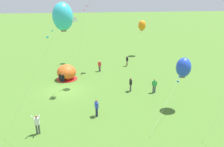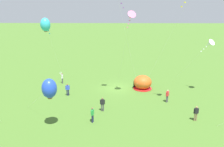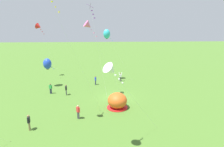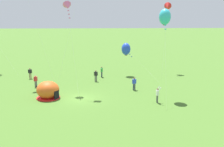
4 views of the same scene
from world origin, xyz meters
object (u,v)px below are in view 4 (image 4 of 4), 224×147
kite_cyan (165,17)px  person_strolling (36,80)px  kite_red (168,7)px  person_near_tent (96,75)px  kite_blue (126,49)px  person_arms_raised (157,94)px  kite_pink (67,6)px  person_with_toddler (30,73)px  person_far_back (102,71)px  popup_tent (48,90)px  person_watching_sky (134,83)px

kite_cyan → person_strolling: bearing=165.0°
kite_red → person_strolling: bearing=-154.4°
person_near_tent → kite_blue: bearing=39.0°
person_arms_raised → kite_pink: size_ratio=0.16×
person_near_tent → person_strolling: size_ratio=1.00×
kite_pink → kite_red: size_ratio=0.98×
person_with_toddler → kite_red: (22.36, 4.88, 10.07)m
person_far_back → kite_blue: kite_blue is taller
popup_tent → person_with_toddler: bearing=115.3°
person_strolling → person_with_toddler: 5.25m
person_far_back → person_strolling: bearing=-149.5°
person_near_tent → kite_cyan: kite_cyan is taller
person_watching_sky → popup_tent: bearing=-164.7°
popup_tent → kite_red: size_ratio=0.24×
kite_pink → person_near_tent: bearing=50.1°
popup_tent → person_arms_raised: bearing=-9.8°
popup_tent → kite_red: (17.73, 14.68, 10.04)m
person_arms_raised → person_far_back: bearing=116.5°
person_watching_sky → kite_red: (6.96, 11.73, 10.07)m
person_far_back → kite_pink: kite_pink is taller
popup_tent → kite_blue: bearing=47.9°
person_arms_raised → kite_blue: bearing=99.4°
person_far_back → kite_cyan: 14.99m
kite_pink → person_watching_sky: bearing=-4.8°
person_with_toddler → kite_red: kite_red is taller
person_far_back → kite_red: bearing=21.2°
person_with_toddler → kite_red: bearing=12.3°
popup_tent → person_strolling: 5.61m
person_watching_sky → person_with_toddler: size_ratio=1.00×
popup_tent → person_strolling: popup_tent is taller
person_near_tent → kite_pink: kite_pink is taller
person_arms_raised → kite_pink: bearing=150.8°
kite_red → person_near_tent: bearing=-149.9°
kite_cyan → person_with_toddler: bearing=153.4°
person_far_back → person_strolling: 10.61m
person_far_back → kite_cyan: size_ratio=0.16×
person_watching_sky → kite_pink: 13.03m
kite_pink → kite_red: bearing=35.5°
popup_tent → person_with_toddler: 10.84m
person_watching_sky → kite_blue: kite_blue is taller
person_far_back → person_watching_sky: size_ratio=1.00×
popup_tent → person_arms_raised: (12.76, -2.20, 0.00)m
person_near_tent → person_watching_sky: size_ratio=1.00×
person_near_tent → person_far_back: (0.90, 2.67, 0.00)m
person_near_tent → person_with_toddler: (-10.24, 2.13, 0.00)m
person_watching_sky → person_arms_raised: (2.00, -5.14, 0.03)m
person_far_back → kite_red: size_ratio=0.15×
person_watching_sky → person_strolling: bearing=171.5°
kite_red → kite_cyan: (-3.84, -14.16, -1.47)m
person_strolling → kite_red: kite_red is taller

